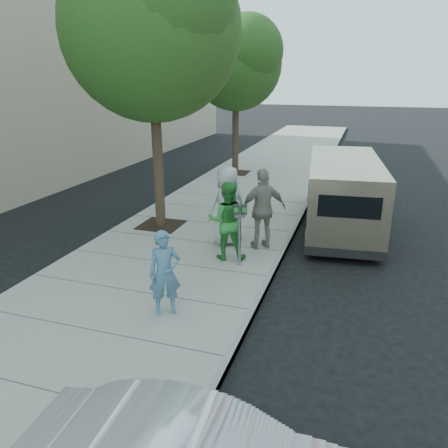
# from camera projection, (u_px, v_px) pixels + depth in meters

# --- Properties ---
(ground) EXTENTS (120.00, 120.00, 0.00)m
(ground) POSITION_uv_depth(u_px,v_px,m) (207.00, 274.00, 9.95)
(ground) COLOR black
(ground) RESTS_ON ground
(sidewalk) EXTENTS (5.00, 60.00, 0.15)m
(sidewalk) POSITION_uv_depth(u_px,v_px,m) (167.00, 265.00, 10.21)
(sidewalk) COLOR gray
(sidewalk) RESTS_ON ground
(curb_face) EXTENTS (0.12, 60.00, 0.16)m
(curb_face) POSITION_uv_depth(u_px,v_px,m) (269.00, 280.00, 9.50)
(curb_face) COLOR gray
(curb_face) RESTS_ON ground
(tree_near) EXTENTS (4.62, 4.60, 7.53)m
(tree_near) POSITION_uv_depth(u_px,v_px,m) (153.00, 23.00, 10.97)
(tree_near) COLOR black
(tree_near) RESTS_ON sidewalk
(tree_far) EXTENTS (3.92, 3.80, 6.49)m
(tree_far) POSITION_uv_depth(u_px,v_px,m) (237.00, 60.00, 18.03)
(tree_far) COLOR black
(tree_far) RESTS_ON sidewalk
(parking_meter) EXTENTS (0.32, 0.20, 1.46)m
(parking_meter) POSITION_uv_depth(u_px,v_px,m) (240.00, 222.00, 9.69)
(parking_meter) COLOR gray
(parking_meter) RESTS_ON sidewalk
(van) EXTENTS (2.41, 5.73, 2.07)m
(van) POSITION_uv_depth(u_px,v_px,m) (343.00, 193.00, 12.47)
(van) COLOR #CCB692
(van) RESTS_ON ground
(person_officer) EXTENTS (0.69, 0.62, 1.58)m
(person_officer) POSITION_uv_depth(u_px,v_px,m) (165.00, 273.00, 7.80)
(person_officer) COLOR teal
(person_officer) RESTS_ON sidewalk
(person_green_shirt) EXTENTS (1.04, 0.89, 1.86)m
(person_green_shirt) POSITION_uv_depth(u_px,v_px,m) (227.00, 221.00, 10.15)
(person_green_shirt) COLOR #2E8C36
(person_green_shirt) RESTS_ON sidewalk
(person_gray_shirt) EXTENTS (1.16, 1.16, 2.03)m
(person_gray_shirt) POSITION_uv_depth(u_px,v_px,m) (227.00, 206.00, 11.02)
(person_gray_shirt) COLOR #B1B1B4
(person_gray_shirt) RESTS_ON sidewalk
(person_striped_polo) EXTENTS (1.26, 1.06, 2.02)m
(person_striped_polo) POSITION_uv_depth(u_px,v_px,m) (263.00, 209.00, 10.77)
(person_striped_polo) COLOR gray
(person_striped_polo) RESTS_ON sidewalk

